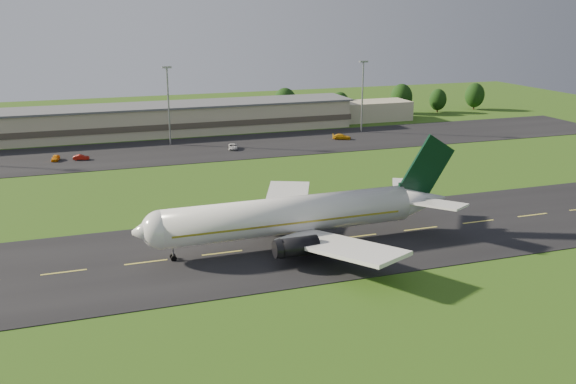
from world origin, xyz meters
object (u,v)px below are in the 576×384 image
object	(u,v)px
service_vehicle_a	(56,158)
service_vehicle_b	(81,157)
light_mast_centre	(168,96)
service_vehicle_c	(233,147)
terminal	(166,120)
airliner	(294,216)
service_vehicle_d	(342,137)
light_mast_east	(363,88)

from	to	relation	value
service_vehicle_a	service_vehicle_b	distance (m)	5.83
light_mast_centre	service_vehicle_c	xyz separation A→B (m)	(14.08, -10.93, -11.98)
terminal	light_mast_centre	world-z (taller)	light_mast_centre
terminal	light_mast_centre	distance (m)	18.45
light_mast_centre	service_vehicle_b	size ratio (longest dim) A/B	5.51
service_vehicle_b	terminal	bearing A→B (deg)	-32.16
airliner	service_vehicle_b	distance (m)	74.95
service_vehicle_c	service_vehicle_d	xyz separation A→B (m)	(31.16, 2.65, 0.07)
airliner	light_mast_east	world-z (taller)	light_mast_east
light_mast_east	service_vehicle_c	size ratio (longest dim) A/B	4.27
light_mast_centre	service_vehicle_a	xyz separation A→B (m)	(-28.41, -9.72, -11.98)
terminal	service_vehicle_a	world-z (taller)	terminal
light_mast_centre	airliner	bearing A→B (deg)	-85.59
service_vehicle_c	airliner	bearing A→B (deg)	-82.20
service_vehicle_b	service_vehicle_d	size ratio (longest dim) A/B	0.73
terminal	service_vehicle_b	size ratio (longest dim) A/B	39.27
airliner	light_mast_centre	bearing A→B (deg)	93.56
airliner	light_mast_east	bearing A→B (deg)	57.75
light_mast_centre	service_vehicle_c	distance (m)	21.47
airliner	service_vehicle_d	xyz separation A→B (m)	(39.08, 71.71, -3.83)
airliner	light_mast_centre	size ratio (longest dim) A/B	2.52
service_vehicle_a	light_mast_east	bearing A→B (deg)	17.24
service_vehicle_d	service_vehicle_b	bearing A→B (deg)	114.97
service_vehicle_a	service_vehicle_d	bearing A→B (deg)	11.71
airliner	light_mast_east	size ratio (longest dim) A/B	2.52
light_mast_east	service_vehicle_a	distance (m)	84.82
service_vehicle_b	service_vehicle_d	bearing A→B (deg)	-78.28
airliner	service_vehicle_b	size ratio (longest dim) A/B	13.88
service_vehicle_b	service_vehicle_d	xyz separation A→B (m)	(67.95, 2.66, 0.12)
light_mast_east	service_vehicle_c	bearing A→B (deg)	-165.05
light_mast_east	airliner	bearing A→B (deg)	-121.41
service_vehicle_b	service_vehicle_c	xyz separation A→B (m)	(36.79, 0.01, 0.05)
terminal	light_mast_east	world-z (taller)	light_mast_east
service_vehicle_d	service_vehicle_a	bearing A→B (deg)	113.86
terminal	service_vehicle_a	size ratio (longest dim) A/B	37.63
terminal	service_vehicle_a	bearing A→B (deg)	-139.01
light_mast_east	service_vehicle_b	xyz separation A→B (m)	(-77.71, -10.94, -12.03)
service_vehicle_b	service_vehicle_d	distance (m)	68.00
light_mast_centre	terminal	bearing A→B (deg)	85.05
terminal	light_mast_centre	bearing A→B (deg)	-94.95
airliner	service_vehicle_c	bearing A→B (deg)	82.62
airliner	service_vehicle_a	size ratio (longest dim) A/B	13.30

